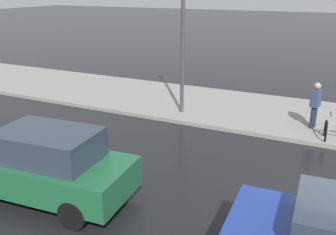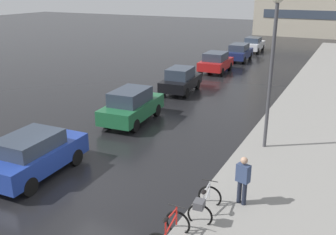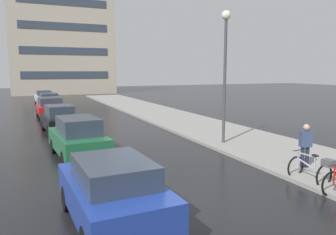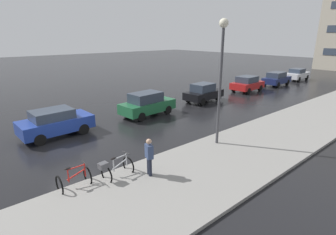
{
  "view_description": "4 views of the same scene",
  "coord_description": "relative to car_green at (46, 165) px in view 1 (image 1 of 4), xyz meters",
  "views": [
    {
      "loc": [
        -8.01,
        0.51,
        4.73
      ],
      "look_at": [
        1.49,
        5.08,
        1.01
      ],
      "focal_mm": 40.0,
      "sensor_mm": 36.0,
      "label": 1
    },
    {
      "loc": [
        7.47,
        -8.79,
        6.52
      ],
      "look_at": [
        0.73,
        4.5,
        1.28
      ],
      "focal_mm": 40.0,
      "sensor_mm": 36.0,
      "label": 2
    },
    {
      "loc": [
        -4.12,
        -7.3,
        3.58
      ],
      "look_at": [
        0.95,
        4.42,
        1.77
      ],
      "focal_mm": 35.0,
      "sensor_mm": 36.0,
      "label": 3
    },
    {
      "loc": [
        12.69,
        -4.34,
        5.6
      ],
      "look_at": [
        1.82,
        4.88,
        1.11
      ],
      "focal_mm": 28.0,
      "sensor_mm": 36.0,
      "label": 4
    }
  ],
  "objects": [
    {
      "name": "car_green",
      "position": [
        0.0,
        0.0,
        0.0
      ],
      "size": [
        2.08,
        4.21,
        1.71
      ],
      "color": "#1E6038",
      "rests_on": "ground"
    },
    {
      "name": "sidewalk_kerb",
      "position": [
        8.27,
        3.63,
        -0.79
      ],
      "size": [
        4.8,
        60.0,
        0.14
      ],
      "primitive_type": "cube",
      "color": "gray",
      "rests_on": "ground"
    },
    {
      "name": "pedestrian",
      "position": [
        7.2,
        -5.12,
        0.11
      ],
      "size": [
        0.45,
        0.34,
        1.72
      ],
      "color": "#1E2333",
      "rests_on": "ground"
    }
  ]
}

